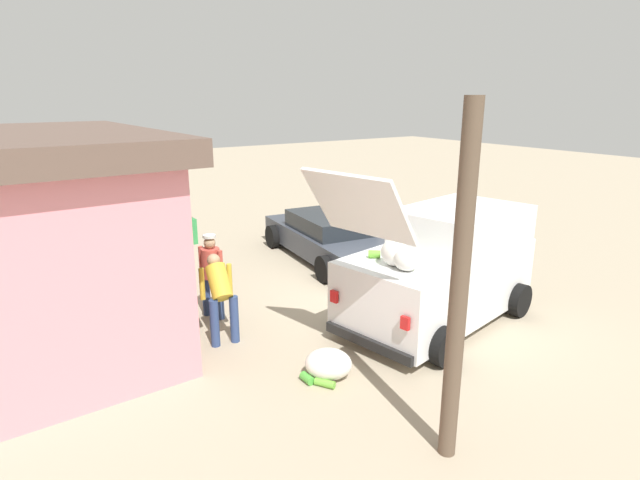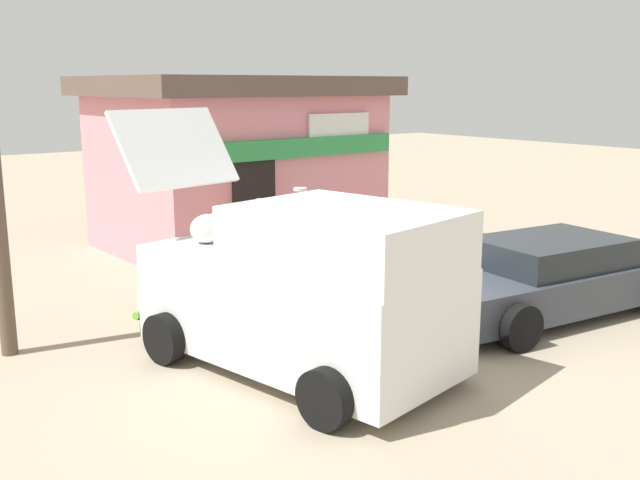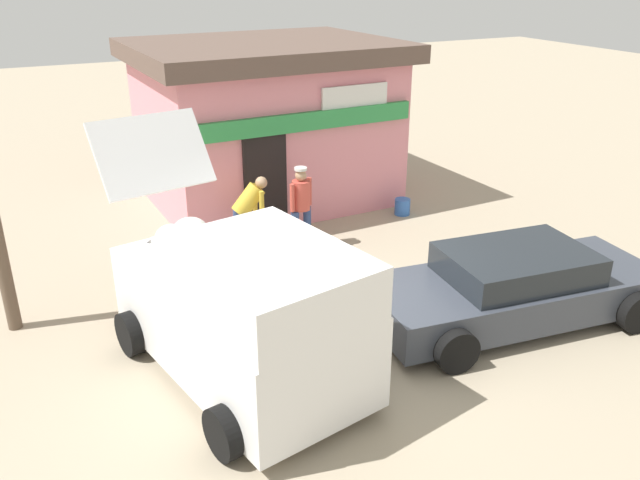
# 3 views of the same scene
# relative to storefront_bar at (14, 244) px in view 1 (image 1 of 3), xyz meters

# --- Properties ---
(ground_plane) EXTENTS (60.00, 60.00, 0.00)m
(ground_plane) POSITION_rel_storefront_bar_xyz_m (-0.99, -6.02, -1.79)
(ground_plane) COLOR tan
(storefront_bar) EXTENTS (5.67, 4.63, 3.51)m
(storefront_bar) POSITION_rel_storefront_bar_xyz_m (0.00, 0.00, 0.00)
(storefront_bar) COLOR pink
(storefront_bar) RESTS_ON ground_plane
(delivery_van) EXTENTS (2.79, 4.78, 3.03)m
(delivery_van) POSITION_rel_storefront_bar_xyz_m (-2.92, -6.50, -0.79)
(delivery_van) COLOR white
(delivery_van) RESTS_ON ground_plane
(parked_sedan) EXTENTS (4.64, 2.46, 1.14)m
(parked_sedan) POSITION_rel_storefront_bar_xyz_m (1.25, -6.87, -1.24)
(parked_sedan) COLOR #383D47
(parked_sedan) RESTS_ON ground_plane
(vendor_standing) EXTENTS (0.53, 0.45, 1.60)m
(vendor_standing) POSITION_rel_storefront_bar_xyz_m (-0.52, -3.01, -0.88)
(vendor_standing) COLOR navy
(vendor_standing) RESTS_ON ground_plane
(customer_bending) EXTENTS (0.70, 0.57, 1.46)m
(customer_bending) POSITION_rel_storefront_bar_xyz_m (-1.49, -2.77, -0.91)
(customer_bending) COLOR navy
(customer_bending) RESTS_ON ground_plane
(unloaded_banana_pile) EXTENTS (0.86, 0.88, 0.46)m
(unloaded_banana_pile) POSITION_rel_storefront_bar_xyz_m (-3.50, -3.58, -1.58)
(unloaded_banana_pile) COLOR silver
(unloaded_banana_pile) RESTS_ON ground_plane
(paint_bucket) EXTENTS (0.33, 0.33, 0.35)m
(paint_bucket) POSITION_rel_storefront_bar_xyz_m (2.19, -2.34, -1.62)
(paint_bucket) COLOR blue
(paint_bucket) RESTS_ON ground_plane
(utility_pole) EXTENTS (0.20, 0.20, 4.05)m
(utility_pole) POSITION_rel_storefront_bar_xyz_m (-5.63, -3.81, 0.23)
(utility_pole) COLOR brown
(utility_pole) RESTS_ON ground_plane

